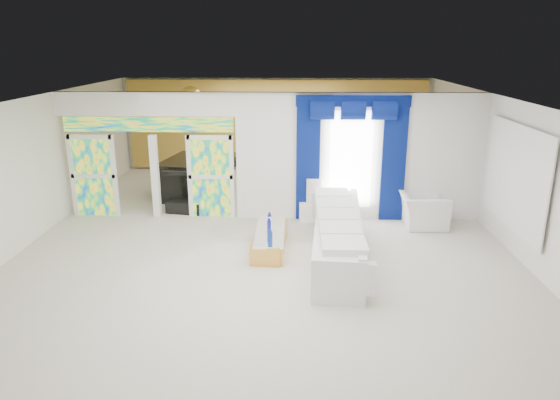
{
  "coord_description": "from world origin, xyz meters",
  "views": [
    {
      "loc": [
        0.57,
        -10.88,
        4.07
      ],
      "look_at": [
        0.3,
        -1.2,
        1.1
      ],
      "focal_mm": 32.88,
      "sensor_mm": 36.0,
      "label": 1
    }
  ],
  "objects_px": {
    "white_sofa": "(338,238)",
    "grand_piano": "(196,177)",
    "console_table": "(326,211)",
    "coffee_table": "(270,241)",
    "armchair": "(422,209)"
  },
  "relations": [
    {
      "from": "white_sofa",
      "to": "grand_piano",
      "type": "height_order",
      "value": "grand_piano"
    },
    {
      "from": "console_table",
      "to": "coffee_table",
      "type": "bearing_deg",
      "value": -123.58
    },
    {
      "from": "coffee_table",
      "to": "console_table",
      "type": "xyz_separation_m",
      "value": [
        1.26,
        1.89,
        0.02
      ]
    },
    {
      "from": "coffee_table",
      "to": "console_table",
      "type": "relative_size",
      "value": 1.35
    },
    {
      "from": "console_table",
      "to": "armchair",
      "type": "relative_size",
      "value": 1.09
    },
    {
      "from": "console_table",
      "to": "armchair",
      "type": "height_order",
      "value": "armchair"
    },
    {
      "from": "grand_piano",
      "to": "coffee_table",
      "type": "bearing_deg",
      "value": -49.72
    },
    {
      "from": "coffee_table",
      "to": "armchair",
      "type": "height_order",
      "value": "armchair"
    },
    {
      "from": "coffee_table",
      "to": "armchair",
      "type": "relative_size",
      "value": 1.47
    },
    {
      "from": "white_sofa",
      "to": "armchair",
      "type": "bearing_deg",
      "value": 46.31
    },
    {
      "from": "console_table",
      "to": "grand_piano",
      "type": "bearing_deg",
      "value": 149.88
    },
    {
      "from": "white_sofa",
      "to": "armchair",
      "type": "distance_m",
      "value": 2.85
    },
    {
      "from": "white_sofa",
      "to": "coffee_table",
      "type": "relative_size",
      "value": 2.37
    },
    {
      "from": "console_table",
      "to": "white_sofa",
      "type": "bearing_deg",
      "value": -87.56
    },
    {
      "from": "coffee_table",
      "to": "armchair",
      "type": "distance_m",
      "value": 3.82
    }
  ]
}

